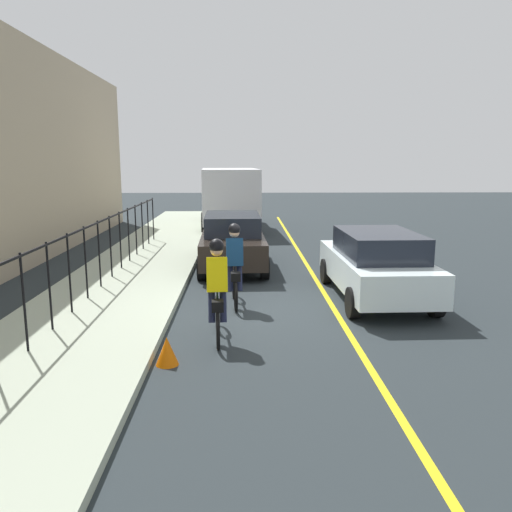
{
  "coord_description": "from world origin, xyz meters",
  "views": [
    {
      "loc": [
        -10.55,
        0.35,
        3.15
      ],
      "look_at": [
        0.89,
        0.06,
        1.0
      ],
      "focal_mm": 35.77,
      "sensor_mm": 36.0,
      "label": 1
    }
  ],
  "objects_px": {
    "cyclist_follow": "(235,265)",
    "parked_sedan_rear": "(232,240)",
    "patrol_sedan": "(376,264)",
    "cyclist_lead": "(217,290)",
    "traffic_cone_near": "(167,351)",
    "box_truck_background": "(229,195)"
  },
  "relations": [
    {
      "from": "box_truck_background",
      "to": "traffic_cone_near",
      "type": "bearing_deg",
      "value": 174.49
    },
    {
      "from": "cyclist_follow",
      "to": "patrol_sedan",
      "type": "relative_size",
      "value": 0.41
    },
    {
      "from": "cyclist_follow",
      "to": "traffic_cone_near",
      "type": "relative_size",
      "value": 4.05
    },
    {
      "from": "cyclist_lead",
      "to": "traffic_cone_near",
      "type": "relative_size",
      "value": 4.05
    },
    {
      "from": "parked_sedan_rear",
      "to": "box_truck_background",
      "type": "xyz_separation_m",
      "value": [
        8.8,
        0.32,
        0.73
      ]
    },
    {
      "from": "cyclist_lead",
      "to": "parked_sedan_rear",
      "type": "distance_m",
      "value": 6.25
    },
    {
      "from": "cyclist_follow",
      "to": "patrol_sedan",
      "type": "bearing_deg",
      "value": -84.41
    },
    {
      "from": "cyclist_follow",
      "to": "patrol_sedan",
      "type": "distance_m",
      "value": 3.27
    },
    {
      "from": "cyclist_follow",
      "to": "box_truck_background",
      "type": "bearing_deg",
      "value": -1.55
    },
    {
      "from": "cyclist_follow",
      "to": "parked_sedan_rear",
      "type": "distance_m",
      "value": 4.08
    },
    {
      "from": "patrol_sedan",
      "to": "cyclist_lead",
      "type": "bearing_deg",
      "value": 126.28
    },
    {
      "from": "parked_sedan_rear",
      "to": "traffic_cone_near",
      "type": "distance_m",
      "value": 7.42
    },
    {
      "from": "cyclist_follow",
      "to": "patrol_sedan",
      "type": "xyz_separation_m",
      "value": [
        0.52,
        -3.23,
        -0.09
      ]
    },
    {
      "from": "parked_sedan_rear",
      "to": "traffic_cone_near",
      "type": "xyz_separation_m",
      "value": [
        -7.34,
        0.88,
        -0.6
      ]
    },
    {
      "from": "parked_sedan_rear",
      "to": "traffic_cone_near",
      "type": "height_order",
      "value": "parked_sedan_rear"
    },
    {
      "from": "cyclist_follow",
      "to": "patrol_sedan",
      "type": "height_order",
      "value": "cyclist_follow"
    },
    {
      "from": "cyclist_lead",
      "to": "box_truck_background",
      "type": "bearing_deg",
      "value": -2.87
    },
    {
      "from": "cyclist_lead",
      "to": "traffic_cone_near",
      "type": "distance_m",
      "value": 1.49
    },
    {
      "from": "patrol_sedan",
      "to": "traffic_cone_near",
      "type": "relative_size",
      "value": 9.85
    },
    {
      "from": "cyclist_lead",
      "to": "patrol_sedan",
      "type": "height_order",
      "value": "cyclist_lead"
    },
    {
      "from": "traffic_cone_near",
      "to": "patrol_sedan",
      "type": "bearing_deg",
      "value": -48.26
    },
    {
      "from": "cyclist_follow",
      "to": "cyclist_lead",
      "type": "bearing_deg",
      "value": 169.3
    }
  ]
}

